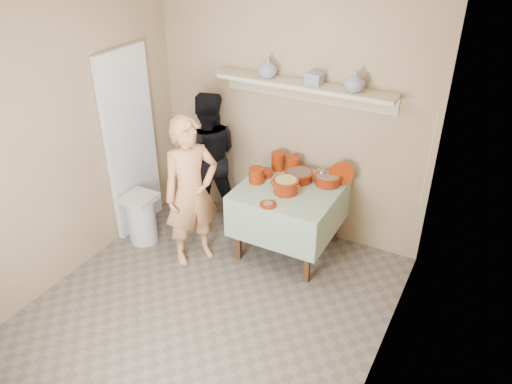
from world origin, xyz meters
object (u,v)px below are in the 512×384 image
Objects in this scene: serving_table at (290,198)px; trash_bin at (142,218)px; person_helper at (208,157)px; cazuela_rice at (286,185)px; person_cook at (191,193)px.

serving_table is 1.61m from trash_bin.
cazuela_rice is at bearing 129.48° from person_helper.
serving_table is 1.74× the size of trash_bin.
serving_table is at bearing 90.98° from cazuela_rice.
trash_bin is at bearing 123.65° from person_cook.
person_cook is 1.59× the size of serving_table.
person_helper is at bearing 54.72° from person_cook.
cazuela_rice reaches higher than serving_table.
person_helper is 4.57× the size of cazuela_rice.
serving_table reaches higher than trash_bin.
trash_bin is at bearing -158.42° from serving_table.
person_cook is at bearing 1.11° from trash_bin.
person_helper reaches higher than cazuela_rice.
cazuela_rice is at bearing -89.02° from serving_table.
person_helper reaches higher than trash_bin.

